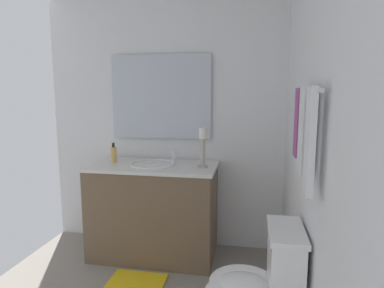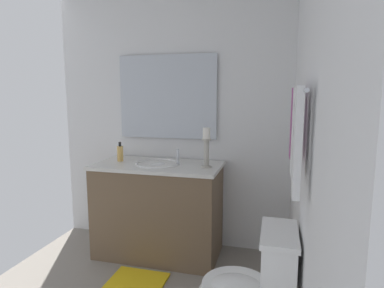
{
  "view_description": "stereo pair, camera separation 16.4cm",
  "coord_description": "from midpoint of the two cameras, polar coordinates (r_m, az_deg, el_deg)",
  "views": [
    {
      "loc": [
        1.79,
        0.82,
        1.45
      ],
      "look_at": [
        -0.42,
        0.41,
        1.11
      ],
      "focal_mm": 30.04,
      "sensor_mm": 36.0,
      "label": 1
    },
    {
      "loc": [
        1.75,
        0.98,
        1.45
      ],
      "look_at": [
        -0.42,
        0.41,
        1.11
      ],
      "focal_mm": 30.04,
      "sensor_mm": 36.0,
      "label": 2
    }
  ],
  "objects": [
    {
      "name": "wall_back",
      "position": [
        1.8,
        18.42,
        0.86
      ],
      "size": [
        2.43,
        0.04,
        2.45
      ],
      "primitive_type": "cube",
      "color": "white",
      "rests_on": "ground"
    },
    {
      "name": "wall_left",
      "position": [
        3.13,
        -6.3,
        4.31
      ],
      "size": [
        0.04,
        2.31,
        2.45
      ],
      "primitive_type": "cube",
      "color": "white",
      "rests_on": "ground"
    },
    {
      "name": "vanity_cabinet",
      "position": [
        3.0,
        -8.42,
        -11.58
      ],
      "size": [
        0.58,
        1.14,
        0.85
      ],
      "color": "brown",
      "rests_on": "ground"
    },
    {
      "name": "sink_basin",
      "position": [
        2.89,
        -8.56,
        -4.37
      ],
      "size": [
        0.4,
        0.4,
        0.24
      ],
      "color": "white",
      "rests_on": "vanity_cabinet"
    },
    {
      "name": "mirror",
      "position": [
        3.08,
        -7.13,
        8.29
      ],
      "size": [
        0.02,
        0.96,
        0.79
      ],
      "primitive_type": "cube",
      "color": "silver"
    },
    {
      "name": "candle_holder_tall",
      "position": [
        2.71,
        0.18,
        -0.39
      ],
      "size": [
        0.09,
        0.09,
        0.34
      ],
      "color": "#B7B2A5",
      "rests_on": "vanity_cabinet"
    },
    {
      "name": "soap_bottle",
      "position": [
        3.04,
        -15.26,
        -1.76
      ],
      "size": [
        0.06,
        0.06,
        0.18
      ],
      "color": "#E5B259",
      "rests_on": "vanity_cabinet"
    },
    {
      "name": "towel_bar",
      "position": [
        1.63,
        17.44,
        8.91
      ],
      "size": [
        0.57,
        0.02,
        0.02
      ],
      "primitive_type": "cylinder",
      "rotation": [
        0.0,
        1.57,
        0.0
      ],
      "color": "silver"
    },
    {
      "name": "towel_near_vanity",
      "position": [
        1.82,
        15.94,
        3.64
      ],
      "size": [
        0.13,
        0.03,
        0.37
      ],
      "primitive_type": "cube",
      "color": "#A54C8C",
      "rests_on": "towel_bar"
    },
    {
      "name": "towel_center",
      "position": [
        1.63,
        16.51,
        2.15
      ],
      "size": [
        0.15,
        0.03,
        0.43
      ],
      "primitive_type": "cube",
      "color": "white",
      "rests_on": "towel_bar"
    },
    {
      "name": "towel_near_corner",
      "position": [
        1.45,
        17.23,
        0.37
      ],
      "size": [
        0.11,
        0.03,
        0.48
      ],
      "primitive_type": "cube",
      "color": "white",
      "rests_on": "towel_bar"
    }
  ]
}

